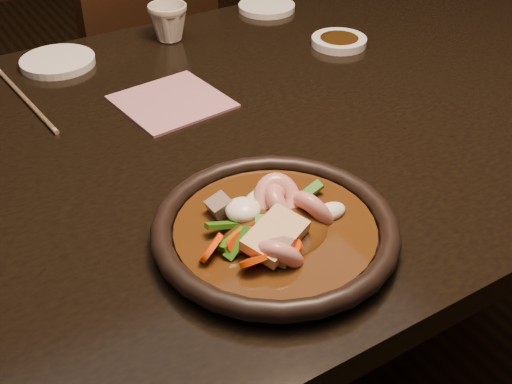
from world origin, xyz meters
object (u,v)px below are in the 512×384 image
table (256,159)px  chair (133,97)px  tea_cup (168,21)px  plate (275,230)px

table → chair: chair is taller
table → tea_cup: size_ratio=21.17×
chair → plate: size_ratio=2.93×
table → plate: (-0.14, -0.26, 0.09)m
chair → plate: 1.01m
plate → table: bearing=62.5°
table → plate: plate is taller
table → tea_cup: (0.02, 0.35, 0.11)m
table → tea_cup: 0.37m
table → chair: bearing=85.9°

